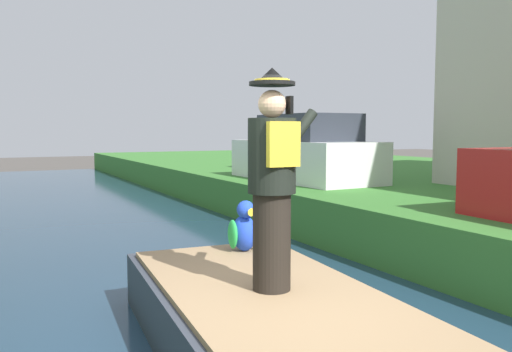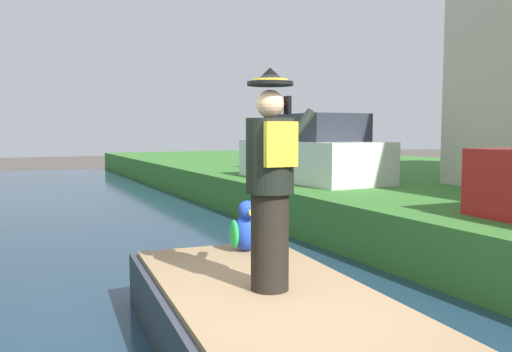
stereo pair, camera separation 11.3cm
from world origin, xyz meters
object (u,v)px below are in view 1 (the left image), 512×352
object	(u,v)px
boat	(277,330)
parrot_plush	(244,229)
parked_car_white	(305,153)
person_pirate	(273,180)

from	to	relation	value
boat	parrot_plush	xyz separation A→B (m)	(0.43, 1.51, 0.55)
parrot_plush	parked_car_white	world-z (taller)	parked_car_white
parked_car_white	boat	bearing A→B (deg)	-123.98
person_pirate	parrot_plush	bearing A→B (deg)	85.19
boat	parrot_plush	bearing A→B (deg)	73.91
boat	parked_car_white	xyz separation A→B (m)	(4.41, 6.55, 1.13)
person_pirate	parked_car_white	size ratio (longest dim) A/B	0.46
person_pirate	parked_car_white	bearing A→B (deg)	67.35
boat	person_pirate	distance (m)	1.24
boat	parked_car_white	distance (m)	7.98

